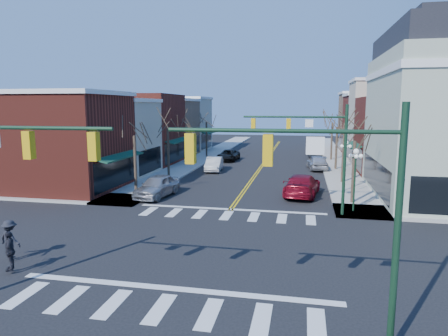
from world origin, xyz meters
The scene contains 32 objects.
ground centered at (0.00, 0.00, 0.00)m, with size 160.00×160.00×0.00m, color black.
sidewalk_left centered at (-8.75, 20.00, 0.07)m, with size 3.50×70.00×0.15m, color #9E9B93.
sidewalk_right centered at (8.75, 20.00, 0.07)m, with size 3.50×70.00×0.15m, color #9E9B93.
bldg_left_brick_a centered at (-15.50, 11.75, 4.00)m, with size 10.00×8.50×8.00m, color maroon.
bldg_left_stucco_a centered at (-15.50, 19.50, 3.75)m, with size 10.00×7.00×7.50m, color #B9AF98.
bldg_left_brick_b centered at (-15.50, 27.50, 4.25)m, with size 10.00×9.00×8.50m, color maroon.
bldg_left_tan centered at (-15.50, 35.75, 3.90)m, with size 10.00×7.50×7.80m, color #977153.
bldg_left_stucco_b centered at (-15.50, 43.50, 4.10)m, with size 10.00×8.00×8.20m, color #B9AF98.
bldg_right_brick_a centered at (15.50, 25.75, 4.00)m, with size 10.00×8.50×8.00m, color maroon.
bldg_right_stucco centered at (15.50, 33.50, 5.00)m, with size 10.00×7.00×10.00m, color #B9AF98.
bldg_right_brick_b centered at (15.50, 41.00, 4.25)m, with size 10.00×8.00×8.50m, color maroon.
bldg_right_tan centered at (15.50, 49.00, 4.50)m, with size 10.00×8.00×9.00m, color #977153.
traffic_mast_near_right centered at (5.55, -7.40, 4.71)m, with size 6.60×0.28×7.20m.
traffic_mast_far_right centered at (5.55, 7.40, 4.71)m, with size 6.60×0.28×7.20m.
lamppost_corner centered at (8.20, 8.50, 2.96)m, with size 0.36×0.36×4.33m.
lamppost_midblock centered at (8.20, 15.00, 2.96)m, with size 0.36×0.36×4.33m.
tree_left_a centered at (-8.40, 11.00, 2.38)m, with size 0.24×0.24×4.76m, color #382B21.
tree_left_b centered at (-8.40, 19.00, 2.52)m, with size 0.24×0.24×5.04m, color #382B21.
tree_left_c centered at (-8.40, 27.00, 2.27)m, with size 0.24×0.24×4.55m, color #382B21.
tree_left_d centered at (-8.40, 35.00, 2.45)m, with size 0.24×0.24×4.90m, color #382B21.
tree_right_a centered at (8.40, 11.00, 2.31)m, with size 0.24×0.24×4.62m, color #382B21.
tree_right_b centered at (8.40, 19.00, 2.59)m, with size 0.24×0.24×5.18m, color #382B21.
tree_right_c centered at (8.40, 27.00, 2.42)m, with size 0.24×0.24×4.83m, color #382B21.
tree_right_d centered at (8.40, 35.00, 2.48)m, with size 0.24×0.24×4.97m, color #382B21.
car_left_near centered at (-6.40, 10.50, 0.86)m, with size 2.03×5.03×1.72m, color #A4A4A8.
car_left_mid centered at (-4.80, 23.73, 0.76)m, with size 1.61×4.61×1.52m, color silver.
car_left_far centered at (-4.80, 32.25, 0.71)m, with size 2.36×5.11×1.42m, color black.
car_right_near centered at (4.80, 13.19, 0.86)m, with size 2.40×5.91×1.72m, color maroon.
car_right_mid centered at (6.40, 26.89, 0.84)m, with size 1.98×4.91×1.67m, color #B9BABF.
car_right_far centered at (6.40, 36.34, 0.71)m, with size 1.49×4.29×1.41m, color black.
pedestrian_dark_a centered at (-7.30, -4.56, 1.01)m, with size 1.01×0.42×1.72m, color black.
pedestrian_dark_b centered at (-8.32, -3.30, 1.04)m, with size 1.15×0.66×1.77m, color black.
Camera 1 is at (4.80, -18.65, 7.08)m, focal length 32.00 mm.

